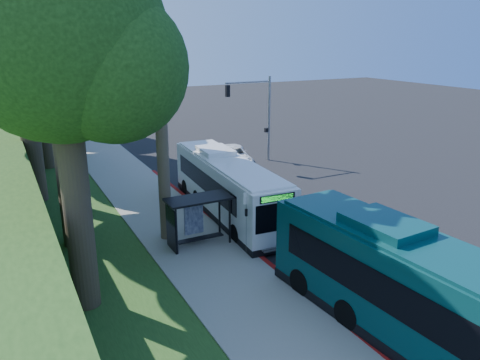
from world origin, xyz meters
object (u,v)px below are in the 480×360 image
white_bus (227,186)px  bus_shelter (193,212)px  pickup (232,156)px  teal_bus (430,299)px

white_bus → bus_shelter: bearing=-133.5°
bus_shelter → pickup: (8.44, 12.57, -0.99)m
bus_shelter → teal_bus: (3.70, -11.19, 0.15)m
teal_bus → pickup: 24.26m
bus_shelter → teal_bus: teal_bus is taller
bus_shelter → white_bus: 4.72m
teal_bus → pickup: teal_bus is taller
teal_bus → pickup: size_ratio=2.33×
teal_bus → pickup: bearing=75.3°
pickup → bus_shelter: bearing=-108.0°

